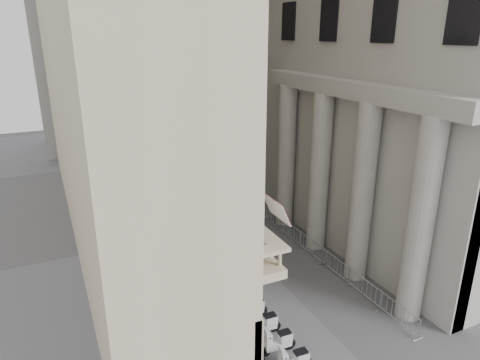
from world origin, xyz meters
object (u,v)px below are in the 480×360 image
object	(u,v)px
security_tent	(184,182)
pedestrian_b	(203,193)
info_kiosk	(157,210)
pedestrian_a	(175,168)
street_lamp	(162,141)

from	to	relation	value
security_tent	pedestrian_b	size ratio (longest dim) A/B	2.29
info_kiosk	pedestrian_a	distance (m)	10.42
security_tent	street_lamp	xyz separation A→B (m)	(-0.10, 5.52, 1.92)
street_lamp	info_kiosk	bearing A→B (deg)	-122.81
street_lamp	pedestrian_b	size ratio (longest dim) A/B	4.34
pedestrian_a	street_lamp	bearing A→B (deg)	42.15
street_lamp	pedestrian_a	distance (m)	6.40
pedestrian_a	info_kiosk	bearing A→B (deg)	45.48
street_lamp	pedestrian_a	bearing A→B (deg)	50.70
info_kiosk	pedestrian_b	bearing A→B (deg)	26.50
pedestrian_a	security_tent	bearing A→B (deg)	57.04
security_tent	pedestrian_a	world-z (taller)	security_tent
security_tent	info_kiosk	distance (m)	2.93
security_tent	pedestrian_a	size ratio (longest dim) A/B	2.36
pedestrian_b	pedestrian_a	bearing A→B (deg)	-92.21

